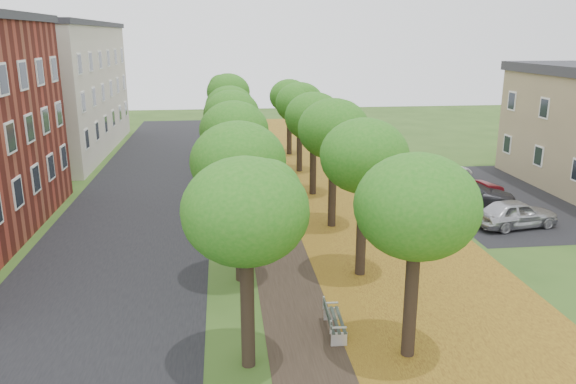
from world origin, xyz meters
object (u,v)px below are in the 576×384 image
object	(u,v)px
car_silver	(516,213)
car_white	(434,171)
bench	(333,320)
car_grey	(470,193)
car_red	(465,189)

from	to	relation	value
car_silver	car_white	distance (m)	9.30
bench	car_grey	size ratio (longest dim) A/B	0.36
car_red	car_white	size ratio (longest dim) A/B	0.86
car_silver	car_red	xyz separation A→B (m)	(-0.72, 4.51, 0.04)
car_silver	car_grey	world-z (taller)	car_grey
car_silver	car_grey	size ratio (longest dim) A/B	0.83
car_silver	car_red	distance (m)	4.57
car_silver	car_grey	xyz separation A→B (m)	(-0.72, 3.82, 0.02)
car_white	car_red	bearing A→B (deg)	159.90
car_red	car_white	bearing A→B (deg)	-15.49
car_silver	car_white	size ratio (longest dim) A/B	0.78
car_red	bench	bearing A→B (deg)	127.31
car_red	car_white	distance (m)	4.76
bench	car_grey	world-z (taller)	car_grey
car_silver	car_white	xyz separation A→B (m)	(-0.72, 9.27, 0.03)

